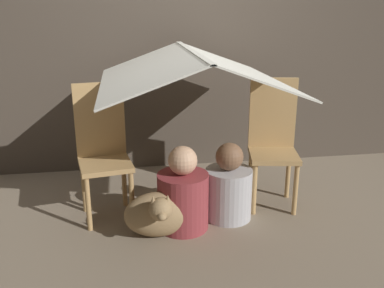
% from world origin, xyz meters
% --- Properties ---
extents(ground_plane, '(8.80, 8.80, 0.00)m').
position_xyz_m(ground_plane, '(0.00, 0.00, 0.00)').
color(ground_plane, gray).
extents(wall_back, '(7.00, 0.05, 2.50)m').
position_xyz_m(wall_back, '(0.00, 1.08, 1.25)').
color(wall_back, '#4C4238').
rests_on(wall_back, ground_plane).
extents(chair_left, '(0.42, 0.42, 0.98)m').
position_xyz_m(chair_left, '(-0.64, 0.14, 0.52)').
color(chair_left, tan).
rests_on(chair_left, ground_plane).
extents(chair_right, '(0.42, 0.42, 0.98)m').
position_xyz_m(chair_right, '(0.65, 0.14, 0.52)').
color(chair_right, tan).
rests_on(chair_right, ground_plane).
extents(sheet_canopy, '(1.27, 1.44, 0.24)m').
position_xyz_m(sheet_canopy, '(0.00, 0.06, 1.10)').
color(sheet_canopy, silver).
extents(person_front, '(0.36, 0.36, 0.61)m').
position_xyz_m(person_front, '(-0.10, -0.18, 0.24)').
color(person_front, maroon).
rests_on(person_front, ground_plane).
extents(person_second, '(0.34, 0.34, 0.58)m').
position_xyz_m(person_second, '(0.25, -0.08, 0.23)').
color(person_second, '#B2B2B7').
rests_on(person_second, ground_plane).
extents(dog, '(0.47, 0.40, 0.38)m').
position_xyz_m(dog, '(-0.28, -0.28, 0.17)').
color(dog, '#9E7F56').
rests_on(dog, ground_plane).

